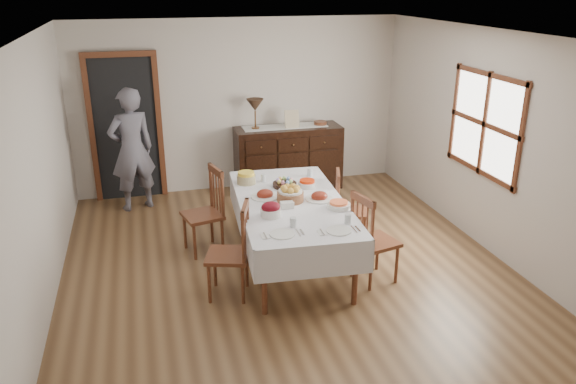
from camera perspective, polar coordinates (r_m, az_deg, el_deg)
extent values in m
plane|color=brown|center=(6.40, 0.23, -8.28)|extent=(6.00, 6.00, 0.00)
cube|color=silver|center=(5.62, 0.27, 15.57)|extent=(5.00, 6.00, 0.02)
cube|color=beige|center=(8.72, -4.96, 8.73)|extent=(5.00, 0.02, 2.60)
cube|color=beige|center=(3.34, 14.13, -12.72)|extent=(5.00, 0.02, 2.60)
cube|color=beige|center=(5.79, -24.38, 0.64)|extent=(0.02, 6.00, 2.60)
cube|color=beige|center=(6.94, 20.66, 4.31)|extent=(0.02, 6.00, 2.60)
cube|color=white|center=(7.12, 19.43, 6.53)|extent=(0.02, 1.30, 1.10)
cube|color=brown|center=(7.11, 19.34, 6.53)|extent=(0.03, 1.46, 1.26)
cube|color=black|center=(8.61, -16.12, 6.13)|extent=(0.90, 0.06, 2.10)
cube|color=brown|center=(8.60, -16.12, 6.10)|extent=(1.04, 0.08, 2.18)
cube|color=silver|center=(6.29, 0.33, -1.08)|extent=(1.28, 2.33, 0.04)
cylinder|color=brown|center=(5.52, -2.43, -9.04)|extent=(0.06, 0.06, 0.73)
cylinder|color=brown|center=(5.71, 6.85, -8.11)|extent=(0.06, 0.06, 0.73)
cylinder|color=brown|center=(7.27, -4.76, -1.49)|extent=(0.06, 0.06, 0.73)
cylinder|color=brown|center=(7.41, 2.35, -0.97)|extent=(0.06, 0.06, 0.73)
cube|color=silver|center=(6.27, -4.84, -2.76)|extent=(0.18, 2.29, 0.35)
cube|color=silver|center=(6.47, 5.32, -1.98)|extent=(0.18, 2.29, 0.35)
cube|color=silver|center=(5.34, 2.74, -7.09)|extent=(1.17, 0.10, 0.35)
cube|color=silver|center=(7.39, -1.41, 1.04)|extent=(1.17, 0.10, 0.35)
cube|color=brown|center=(5.83, -6.15, -6.44)|extent=(0.53, 0.53, 0.04)
cylinder|color=brown|center=(6.12, -7.44, -7.63)|extent=(0.04, 0.04, 0.43)
cylinder|color=brown|center=(5.82, -8.00, -9.23)|extent=(0.04, 0.04, 0.43)
cylinder|color=brown|center=(6.07, -4.21, -7.74)|extent=(0.04, 0.04, 0.43)
cylinder|color=brown|center=(5.77, -4.60, -9.37)|extent=(0.04, 0.04, 0.43)
cylinder|color=brown|center=(5.85, -4.14, -3.22)|extent=(0.04, 0.04, 0.57)
cylinder|color=brown|center=(5.52, -4.56, -4.75)|extent=(0.04, 0.04, 0.57)
cube|color=brown|center=(5.59, -4.41, -1.71)|extent=(0.16, 0.40, 0.08)
cylinder|color=brown|center=(5.77, -4.23, -3.77)|extent=(0.02, 0.02, 0.46)
cylinder|color=brown|center=(5.69, -4.34, -4.15)|extent=(0.02, 0.02, 0.46)
cylinder|color=brown|center=(5.61, -4.45, -4.54)|extent=(0.02, 0.02, 0.46)
cube|color=brown|center=(6.80, -8.69, -2.38)|extent=(0.52, 0.52, 0.04)
cylinder|color=brown|center=(7.00, -10.43, -3.96)|extent=(0.04, 0.04, 0.44)
cylinder|color=brown|center=(6.70, -9.46, -5.08)|extent=(0.04, 0.04, 0.44)
cylinder|color=brown|center=(7.10, -7.75, -3.42)|extent=(0.04, 0.04, 0.44)
cylinder|color=brown|center=(6.80, -6.68, -4.50)|extent=(0.04, 0.04, 0.44)
cylinder|color=brown|center=(6.92, -7.83, 0.65)|extent=(0.04, 0.04, 0.58)
cylinder|color=brown|center=(6.59, -6.67, -0.32)|extent=(0.04, 0.04, 0.58)
cube|color=brown|center=(6.67, -7.36, 2.16)|extent=(0.14, 0.41, 0.08)
cylinder|color=brown|center=(6.84, -7.54, 0.26)|extent=(0.02, 0.02, 0.47)
cylinder|color=brown|center=(6.76, -7.26, 0.01)|extent=(0.02, 0.02, 0.47)
cylinder|color=brown|center=(6.68, -6.96, -0.23)|extent=(0.02, 0.02, 0.47)
cube|color=brown|center=(6.15, 8.87, -5.05)|extent=(0.51, 0.51, 0.04)
cylinder|color=brown|center=(6.24, 10.97, -7.26)|extent=(0.04, 0.04, 0.44)
cylinder|color=brown|center=(6.47, 9.07, -6.04)|extent=(0.04, 0.04, 0.44)
cylinder|color=brown|center=(6.05, 8.39, -8.05)|extent=(0.04, 0.04, 0.44)
cylinder|color=brown|center=(6.29, 6.54, -6.74)|extent=(0.04, 0.04, 0.44)
cylinder|color=brown|center=(5.80, 8.56, -3.61)|extent=(0.04, 0.04, 0.57)
cylinder|color=brown|center=(6.06, 6.53, -2.37)|extent=(0.04, 0.04, 0.57)
cube|color=brown|center=(5.84, 7.63, -0.79)|extent=(0.13, 0.40, 0.08)
cylinder|color=brown|center=(5.87, 8.02, -3.47)|extent=(0.02, 0.02, 0.47)
cylinder|color=brown|center=(5.94, 7.51, -3.16)|extent=(0.02, 0.02, 0.47)
cylinder|color=brown|center=(6.00, 7.01, -2.85)|extent=(0.02, 0.02, 0.47)
cube|color=brown|center=(6.99, 6.44, -2.02)|extent=(0.49, 0.49, 0.04)
cylinder|color=brown|center=(6.94, 7.75, -4.21)|extent=(0.03, 0.03, 0.40)
cylinder|color=brown|center=(7.23, 7.56, -3.15)|extent=(0.03, 0.03, 0.40)
cylinder|color=brown|center=(6.92, 5.13, -4.18)|extent=(0.03, 0.03, 0.40)
cylinder|color=brown|center=(7.21, 5.05, -3.12)|extent=(0.03, 0.03, 0.40)
cylinder|color=brown|center=(6.72, 5.11, -0.50)|extent=(0.04, 0.04, 0.52)
cylinder|color=brown|center=(7.04, 5.02, 0.49)|extent=(0.04, 0.04, 0.52)
cube|color=brown|center=(6.81, 5.12, 1.76)|extent=(0.15, 0.37, 0.07)
cylinder|color=brown|center=(6.81, 5.08, -0.39)|extent=(0.02, 0.02, 0.43)
cylinder|color=brown|center=(6.89, 5.06, -0.14)|extent=(0.02, 0.02, 0.43)
cylinder|color=brown|center=(6.97, 5.04, 0.11)|extent=(0.02, 0.02, 0.43)
cube|color=black|center=(8.80, 0.01, 3.49)|extent=(1.64, 0.55, 0.99)
cube|color=black|center=(8.34, -2.76, 4.60)|extent=(0.46, 0.02, 0.20)
sphere|color=brown|center=(8.32, -2.73, 4.57)|extent=(0.03, 0.03, 0.03)
cube|color=black|center=(8.46, 0.51, 4.85)|extent=(0.46, 0.02, 0.20)
sphere|color=brown|center=(8.44, 0.55, 4.81)|extent=(0.03, 0.03, 0.03)
cube|color=black|center=(8.59, 3.69, 5.07)|extent=(0.46, 0.02, 0.20)
sphere|color=brown|center=(8.58, 3.73, 5.03)|extent=(0.03, 0.03, 0.03)
imported|color=slate|center=(8.16, -15.62, 4.55)|extent=(0.68, 0.55, 1.87)
cylinder|color=brown|center=(6.26, 0.24, -0.47)|extent=(0.30, 0.30, 0.11)
cylinder|color=silver|center=(6.23, 0.24, 0.08)|extent=(0.27, 0.27, 0.02)
sphere|color=gold|center=(6.24, 0.90, 0.40)|extent=(0.08, 0.08, 0.08)
sphere|color=gold|center=(6.29, 0.51, 0.55)|extent=(0.08, 0.08, 0.08)
sphere|color=gold|center=(6.28, -0.08, 0.54)|extent=(0.08, 0.08, 0.08)
sphere|color=gold|center=(6.23, -0.44, 0.38)|extent=(0.08, 0.08, 0.08)
sphere|color=gold|center=(6.18, -0.29, 0.18)|extent=(0.08, 0.08, 0.08)
sphere|color=gold|center=(6.15, 0.26, 0.09)|extent=(0.08, 0.08, 0.08)
sphere|color=gold|center=(6.18, 0.79, 0.19)|extent=(0.08, 0.08, 0.08)
cylinder|color=black|center=(6.70, -0.34, 0.75)|extent=(0.29, 0.29, 0.05)
ellipsoid|color=pink|center=(6.70, 0.31, 1.21)|extent=(0.05, 0.05, 0.06)
ellipsoid|color=#78A7EB|center=(6.74, 0.04, 1.34)|extent=(0.05, 0.05, 0.06)
ellipsoid|color=#ADE47E|center=(6.76, -0.40, 1.38)|extent=(0.05, 0.05, 0.06)
ellipsoid|color=gold|center=(6.74, -0.81, 1.31)|extent=(0.05, 0.05, 0.06)
ellipsoid|color=#AE84DA|center=(6.69, -1.02, 1.17)|extent=(0.05, 0.05, 0.06)
ellipsoid|color=#F6E36B|center=(6.64, -0.90, 1.02)|extent=(0.05, 0.05, 0.06)
ellipsoid|color=pink|center=(6.61, -0.53, 0.93)|extent=(0.05, 0.05, 0.06)
ellipsoid|color=#78A7EB|center=(6.62, -0.06, 0.95)|extent=(0.05, 0.05, 0.06)
ellipsoid|color=#ADE47E|center=(6.65, 0.27, 1.06)|extent=(0.05, 0.05, 0.06)
cylinder|color=silver|center=(6.38, -2.36, -0.48)|extent=(0.32, 0.32, 0.02)
ellipsoid|color=maroon|center=(6.37, -2.36, -0.22)|extent=(0.19, 0.16, 0.11)
cylinder|color=silver|center=(6.33, 3.20, -0.69)|extent=(0.32, 0.32, 0.02)
ellipsoid|color=maroon|center=(6.32, 3.20, -0.43)|extent=(0.19, 0.16, 0.11)
cylinder|color=silver|center=(5.87, -1.76, -2.10)|extent=(0.22, 0.22, 0.08)
ellipsoid|color=#610A14|center=(5.84, -1.76, -1.53)|extent=(0.20, 0.17, 0.11)
cylinder|color=silver|center=(6.69, 1.96, 0.75)|extent=(0.21, 0.21, 0.06)
cylinder|color=red|center=(6.67, 1.96, 1.13)|extent=(0.18, 0.18, 0.03)
cylinder|color=tan|center=(6.82, -4.26, 1.30)|extent=(0.23, 0.23, 0.11)
cylinder|color=yellow|center=(6.80, -4.28, 1.88)|extent=(0.20, 0.20, 0.04)
cylinder|color=silver|center=(6.11, 5.17, -1.39)|extent=(0.26, 0.26, 0.05)
cylinder|color=#FA6C3A|center=(6.09, 5.18, -1.07)|extent=(0.20, 0.20, 0.02)
cube|color=silver|center=(6.07, -0.10, -1.32)|extent=(0.15, 0.10, 0.07)
cylinder|color=silver|center=(5.46, -0.58, -4.29)|extent=(0.25, 0.25, 0.01)
cube|color=silver|center=(5.43, -2.32, -4.51)|extent=(0.09, 0.13, 0.01)
cube|color=silver|center=(5.43, -2.32, -4.46)|extent=(0.03, 0.16, 0.01)
cube|color=silver|center=(5.50, 1.04, -4.14)|extent=(0.02, 0.18, 0.01)
cube|color=silver|center=(5.51, 1.44, -4.09)|extent=(0.03, 0.14, 0.01)
cylinder|color=silver|center=(5.61, 0.52, -3.09)|extent=(0.07, 0.07, 0.10)
cylinder|color=silver|center=(5.56, 5.17, -3.93)|extent=(0.25, 0.25, 0.01)
cube|color=silver|center=(5.51, 3.50, -4.16)|extent=(0.09, 0.13, 0.01)
cube|color=silver|center=(5.50, 3.50, -4.10)|extent=(0.03, 0.16, 0.01)
cube|color=silver|center=(5.61, 6.71, -3.77)|extent=(0.02, 0.18, 0.01)
cube|color=silver|center=(5.62, 7.09, -3.73)|extent=(0.03, 0.14, 0.01)
cylinder|color=silver|center=(5.72, 6.09, -2.75)|extent=(0.07, 0.07, 0.10)
cylinder|color=silver|center=(6.86, -2.53, 1.43)|extent=(0.06, 0.06, 0.10)
cylinder|color=silver|center=(7.06, 2.23, 2.03)|extent=(0.06, 0.06, 0.10)
cube|color=silver|center=(8.70, -0.33, 6.68)|extent=(1.30, 0.35, 0.01)
cylinder|color=brown|center=(8.57, -3.32, 6.51)|extent=(0.12, 0.12, 0.03)
cylinder|color=brown|center=(8.54, -3.34, 7.42)|extent=(0.02, 0.02, 0.25)
cone|color=#3B281B|center=(8.49, -3.37, 8.83)|extent=(0.26, 0.26, 0.18)
cube|color=#BFAE8A|center=(8.58, 0.40, 7.40)|extent=(0.22, 0.08, 0.28)
cylinder|color=brown|center=(8.81, 3.30, 7.00)|extent=(0.20, 0.20, 0.06)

